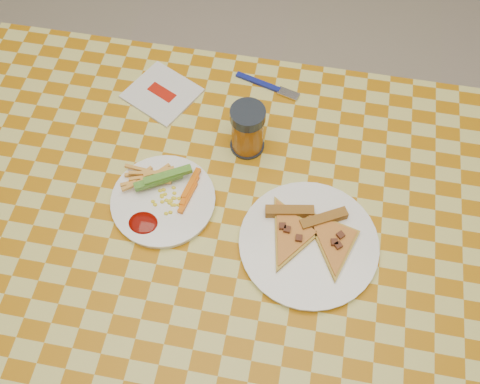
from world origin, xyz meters
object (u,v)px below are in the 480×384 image
table (222,239)px  plate_right (308,244)px  drink_glass (247,130)px  plate_left (163,201)px

table → plate_right: 0.19m
table → drink_glass: size_ratio=10.96×
plate_left → drink_glass: drink_glass is taller
plate_left → plate_right: same height
plate_left → plate_right: 0.30m
table → drink_glass: 0.23m
plate_left → drink_glass: 0.22m
plate_left → plate_right: size_ratio=0.78×
plate_right → drink_glass: 0.26m
plate_right → drink_glass: size_ratio=2.22×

